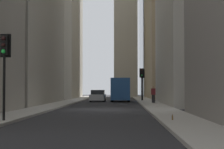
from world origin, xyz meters
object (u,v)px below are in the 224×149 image
at_px(traffic_light_far_junction, 143,77).
at_px(pedestrian, 153,94).
at_px(sedan_silver, 98,96).
at_px(traffic_light_midblock, 142,77).
at_px(delivery_truck, 120,90).
at_px(discarded_bottle, 172,118).
at_px(traffic_light_foreground, 4,56).

xyz_separation_m(traffic_light_far_junction, pedestrian, (-8.43, -0.66, -1.91)).
bearing_deg(sedan_silver, traffic_light_midblock, -91.97).
xyz_separation_m(delivery_truck, sedan_silver, (-0.06, 2.80, -0.80)).
height_order(sedan_silver, discarded_bottle, sedan_silver).
distance_m(traffic_light_foreground, discarded_bottle, 8.31).
distance_m(delivery_truck, traffic_light_midblock, 3.04).
distance_m(sedan_silver, pedestrian, 9.79).
distance_m(sedan_silver, traffic_light_far_junction, 6.10).
relative_size(delivery_truck, traffic_light_foreground, 1.61).
height_order(traffic_light_far_junction, discarded_bottle, traffic_light_far_junction).
bearing_deg(discarded_bottle, pedestrian, -2.23).
relative_size(delivery_truck, sedan_silver, 1.50).
distance_m(traffic_light_foreground, traffic_light_midblock, 30.46).
distance_m(delivery_truck, sedan_silver, 2.91).
xyz_separation_m(delivery_truck, traffic_light_far_junction, (0.83, -2.77, 1.53)).
relative_size(sedan_silver, traffic_light_foreground, 1.07).
xyz_separation_m(pedestrian, discarded_bottle, (-21.69, 0.84, -0.83)).
relative_size(sedan_silver, traffic_light_far_junction, 1.11).
height_order(delivery_truck, pedestrian, delivery_truck).
bearing_deg(pedestrian, traffic_light_midblock, 6.47).
bearing_deg(pedestrian, traffic_light_foreground, 158.65).
height_order(traffic_light_foreground, traffic_light_midblock, traffic_light_foreground).
bearing_deg(traffic_light_foreground, traffic_light_far_junction, -14.64).
height_order(pedestrian, discarded_bottle, pedestrian).
distance_m(traffic_light_midblock, traffic_light_far_junction, 1.09).
bearing_deg(traffic_light_foreground, discarded_bottle, -86.99).
xyz_separation_m(traffic_light_foreground, discarded_bottle, (0.41, -7.79, -2.85)).
bearing_deg(discarded_bottle, traffic_light_midblock, -0.02).
distance_m(traffic_light_far_junction, pedestrian, 8.67).
distance_m(sedan_silver, traffic_light_foreground, 29.83).
distance_m(traffic_light_midblock, pedestrian, 7.65).
relative_size(traffic_light_far_junction, discarded_bottle, 14.36).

